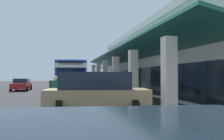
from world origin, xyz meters
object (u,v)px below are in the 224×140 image
transit_bus (74,75)px  pedestrian (56,90)px  parked_sedan_red (22,84)px  potted_palm (99,83)px  parked_suv_tan (97,92)px

transit_bus → pedestrian: transit_bus is taller
transit_bus → pedestrian: bearing=-7.4°
transit_bus → parked_sedan_red: (-5.39, -6.12, -1.10)m
pedestrian → potted_palm: size_ratio=0.55×
parked_sedan_red → potted_palm: (-1.42, 9.75, 0.02)m
transit_bus → parked_suv_tan: bearing=2.2°
pedestrian → potted_palm: 18.80m
parked_sedan_red → parked_suv_tan: bearing=19.5°
potted_palm → transit_bus: bearing=-28.1°
parked_suv_tan → potted_palm: potted_palm is taller
potted_palm → parked_sedan_red: bearing=-81.7°
parked_suv_tan → transit_bus: bearing=-177.8°
parked_suv_tan → parked_sedan_red: size_ratio=1.14×
transit_bus → parked_suv_tan: 13.38m
transit_bus → potted_palm: (-6.80, 3.63, -1.08)m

